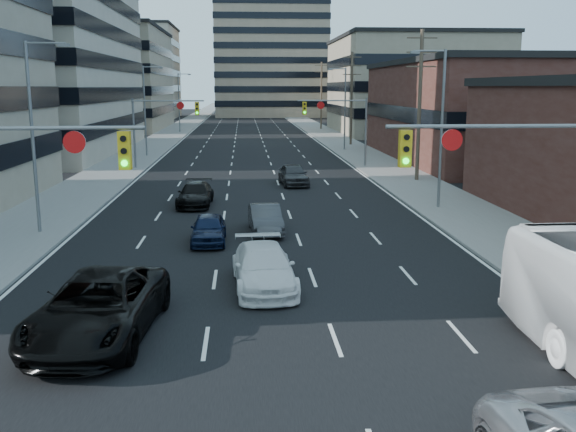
# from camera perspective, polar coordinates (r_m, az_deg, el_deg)

# --- Properties ---
(road_surface) EXTENTS (18.00, 300.00, 0.02)m
(road_surface) POSITION_cam_1_polar(r_m,az_deg,el_deg) (140.91, -3.72, 8.55)
(road_surface) COLOR black
(road_surface) RESTS_ON ground
(sidewalk_left) EXTENTS (5.00, 300.00, 0.15)m
(sidewalk_left) POSITION_cam_1_polar(r_m,az_deg,el_deg) (141.32, -8.43, 8.48)
(sidewalk_left) COLOR slate
(sidewalk_left) RESTS_ON ground
(sidewalk_right) EXTENTS (5.00, 300.00, 0.15)m
(sidewalk_right) POSITION_cam_1_polar(r_m,az_deg,el_deg) (141.43, 1.00, 8.60)
(sidewalk_right) COLOR slate
(sidewalk_right) RESTS_ON ground
(office_left_far) EXTENTS (20.00, 30.00, 16.00)m
(office_left_far) POSITION_cam_1_polar(r_m,az_deg,el_deg) (113.18, -16.18, 11.49)
(office_left_far) COLOR gray
(office_left_far) RESTS_ON ground
(storefront_right_mid) EXTENTS (20.00, 30.00, 9.00)m
(storefront_right_mid) POSITION_cam_1_polar(r_m,az_deg,el_deg) (65.61, 18.36, 8.69)
(storefront_right_mid) COLOR #472119
(storefront_right_mid) RESTS_ON ground
(office_right_far) EXTENTS (22.00, 28.00, 14.00)m
(office_right_far) POSITION_cam_1_polar(r_m,az_deg,el_deg) (102.03, 10.83, 11.22)
(office_right_far) COLOR gray
(office_right_far) RESTS_ON ground
(bg_block_left) EXTENTS (24.00, 24.00, 20.00)m
(bg_block_left) POSITION_cam_1_polar(r_m,az_deg,el_deg) (153.23, -14.56, 12.18)
(bg_block_left) COLOR #ADA089
(bg_block_left) RESTS_ON ground
(bg_block_right) EXTENTS (22.00, 22.00, 12.00)m
(bg_block_right) POSITION_cam_1_polar(r_m,az_deg,el_deg) (144.49, 9.28, 10.87)
(bg_block_right) COLOR gray
(bg_block_right) RESTS_ON ground
(signal_near_left) EXTENTS (6.59, 0.33, 6.00)m
(signal_near_left) POSITION_cam_1_polar(r_m,az_deg,el_deg) (20.10, -23.65, 2.95)
(signal_near_left) COLOR slate
(signal_near_left) RESTS_ON ground
(signal_near_right) EXTENTS (6.59, 0.33, 6.00)m
(signal_near_right) POSITION_cam_1_polar(r_m,az_deg,el_deg) (20.59, 19.38, 3.45)
(signal_near_right) COLOR slate
(signal_near_right) RESTS_ON ground
(signal_far_left) EXTENTS (6.09, 0.33, 6.00)m
(signal_far_left) POSITION_cam_1_polar(r_m,az_deg,el_deg) (56.24, -11.23, 8.48)
(signal_far_left) COLOR slate
(signal_far_left) RESTS_ON ground
(signal_far_right) EXTENTS (6.09, 0.33, 6.00)m
(signal_far_right) POSITION_cam_1_polar(r_m,az_deg,el_deg) (56.42, 4.62, 8.67)
(signal_far_right) COLOR slate
(signal_far_right) RESTS_ON ground
(utility_pole_block) EXTENTS (2.20, 0.28, 11.00)m
(utility_pole_block) POSITION_cam_1_polar(r_m,az_deg,el_deg) (48.50, 11.62, 9.79)
(utility_pole_block) COLOR #4C3D2D
(utility_pole_block) RESTS_ON ground
(utility_pole_midblock) EXTENTS (2.20, 0.28, 11.00)m
(utility_pole_midblock) POSITION_cam_1_polar(r_m,az_deg,el_deg) (77.82, 5.67, 10.48)
(utility_pole_midblock) COLOR #4C3D2D
(utility_pole_midblock) RESTS_ON ground
(utility_pole_distant) EXTENTS (2.20, 0.28, 11.00)m
(utility_pole_distant) POSITION_cam_1_polar(r_m,az_deg,el_deg) (107.52, 2.98, 10.75)
(utility_pole_distant) COLOR #4C3D2D
(utility_pole_distant) RESTS_ON ground
(streetlight_left_near) EXTENTS (2.03, 0.22, 9.00)m
(streetlight_left_near) POSITION_cam_1_polar(r_m,az_deg,el_deg) (32.28, -21.54, 7.25)
(streetlight_left_near) COLOR slate
(streetlight_left_near) RESTS_ON ground
(streetlight_left_mid) EXTENTS (2.03, 0.22, 9.00)m
(streetlight_left_mid) POSITION_cam_1_polar(r_m,az_deg,el_deg) (66.47, -12.48, 9.50)
(streetlight_left_mid) COLOR slate
(streetlight_left_mid) RESTS_ON ground
(streetlight_left_far) EXTENTS (2.03, 0.22, 9.00)m
(streetlight_left_far) POSITION_cam_1_polar(r_m,az_deg,el_deg) (101.22, -9.58, 10.16)
(streetlight_left_far) COLOR slate
(streetlight_left_far) RESTS_ON ground
(streetlight_right_near) EXTENTS (2.03, 0.22, 9.00)m
(streetlight_right_near) POSITION_cam_1_polar(r_m,az_deg,el_deg) (37.45, 13.30, 8.20)
(streetlight_right_near) COLOR slate
(streetlight_right_near) RESTS_ON ground
(streetlight_right_far) EXTENTS (2.03, 0.22, 9.00)m
(streetlight_right_far) POSITION_cam_1_polar(r_m,az_deg,el_deg) (71.62, 4.97, 9.84)
(streetlight_right_far) COLOR slate
(streetlight_right_far) RESTS_ON ground
(black_pickup) EXTENTS (3.53, 6.66, 1.79)m
(black_pickup) POSITION_cam_1_polar(r_m,az_deg,el_deg) (18.88, -16.51, -7.78)
(black_pickup) COLOR black
(black_pickup) RESTS_ON ground
(white_van) EXTENTS (2.37, 5.19, 1.47)m
(white_van) POSITION_cam_1_polar(r_m,az_deg,el_deg) (22.54, -2.18, -4.60)
(white_van) COLOR white
(white_van) RESTS_ON ground
(sedan_blue) EXTENTS (1.58, 3.84, 1.30)m
(sedan_blue) POSITION_cam_1_polar(r_m,az_deg,el_deg) (29.21, -7.07, -1.13)
(sedan_blue) COLOR black
(sedan_blue) RESTS_ON ground
(sedan_grey_center) EXTENTS (1.69, 4.19, 1.35)m
(sedan_grey_center) POSITION_cam_1_polar(r_m,az_deg,el_deg) (31.03, -2.03, -0.27)
(sedan_grey_center) COLOR #38383B
(sedan_grey_center) RESTS_ON ground
(sedan_black_far) EXTENTS (2.11, 4.81, 1.37)m
(sedan_black_far) POSITION_cam_1_polar(r_m,az_deg,el_deg) (38.45, -8.24, 1.91)
(sedan_black_far) COLOR black
(sedan_black_far) RESTS_ON ground
(sedan_grey_right) EXTENTS (2.19, 4.67, 1.55)m
(sedan_grey_right) POSITION_cam_1_polar(r_m,az_deg,el_deg) (46.20, 0.48, 3.72)
(sedan_grey_right) COLOR #333336
(sedan_grey_right) RESTS_ON ground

